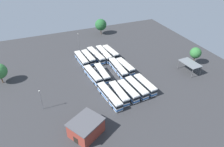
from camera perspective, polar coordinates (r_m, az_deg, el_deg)
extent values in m
plane|color=#333335|center=(87.44, -0.54, -0.25)|extent=(109.37, 109.37, 0.00)
cube|color=silver|center=(79.34, 9.04, -3.05)|extent=(11.73, 3.62, 3.00)
cube|color=beige|center=(78.44, 9.14, -2.13)|extent=(11.25, 3.37, 0.14)
cube|color=black|center=(79.06, 9.07, -2.77)|extent=(11.79, 3.66, 0.96)
cube|color=#1E56A8|center=(79.84, 8.99, -3.54)|extent=(11.79, 3.66, 0.60)
cube|color=black|center=(82.78, 6.75, -0.66)|extent=(0.25, 2.11, 1.11)
cylinder|color=black|center=(81.81, 6.83, -2.73)|extent=(1.02, 0.39, 1.00)
cylinder|color=black|center=(82.98, 8.19, -2.27)|extent=(1.02, 0.39, 1.00)
cylinder|color=black|center=(77.32, 9.79, -5.45)|extent=(1.02, 0.39, 1.00)
cylinder|color=black|center=(78.55, 11.18, -4.92)|extent=(1.02, 0.39, 1.00)
cube|color=silver|center=(77.43, 6.74, -3.87)|extent=(12.16, 3.62, 3.00)
cube|color=beige|center=(76.50, 6.82, -2.93)|extent=(11.67, 3.38, 0.14)
cube|color=black|center=(77.14, 6.76, -3.58)|extent=(12.22, 3.67, 0.96)
cube|color=#1E56A8|center=(77.93, 6.70, -4.36)|extent=(12.22, 3.67, 0.60)
cube|color=black|center=(81.11, 4.43, -1.30)|extent=(0.25, 2.11, 1.11)
cylinder|color=black|center=(80.11, 4.51, -3.45)|extent=(1.02, 0.39, 1.00)
cylinder|color=black|center=(81.19, 5.93, -2.98)|extent=(1.02, 0.39, 1.00)
cylinder|color=black|center=(75.33, 7.49, -6.41)|extent=(1.02, 0.39, 1.00)
cylinder|color=black|center=(76.47, 8.96, -5.86)|extent=(1.02, 0.39, 1.00)
cube|color=silver|center=(75.57, 4.45, -4.78)|extent=(11.44, 3.58, 3.00)
cube|color=beige|center=(74.61, 4.50, -3.83)|extent=(10.97, 3.33, 0.14)
cube|color=black|center=(75.27, 4.47, -4.49)|extent=(11.50, 3.62, 0.96)
cube|color=#1E56A8|center=(76.08, 4.42, -5.28)|extent=(11.50, 3.62, 0.60)
cube|color=black|center=(79.05, 2.32, -2.24)|extent=(0.25, 2.11, 1.11)
cylinder|color=black|center=(78.20, 2.32, -4.41)|extent=(1.02, 0.39, 1.00)
cylinder|color=black|center=(79.19, 3.81, -3.91)|extent=(1.02, 0.39, 1.00)
cylinder|color=black|center=(73.62, 5.06, -7.31)|extent=(1.02, 0.39, 1.00)
cylinder|color=black|center=(74.68, 6.60, -6.74)|extent=(1.02, 0.39, 1.00)
cube|color=silver|center=(74.30, 1.91, -5.44)|extent=(11.90, 2.90, 3.00)
cube|color=beige|center=(73.33, 1.93, -4.48)|extent=(11.42, 2.69, 0.14)
cube|color=black|center=(74.00, 1.91, -5.15)|extent=(11.96, 2.95, 0.96)
cube|color=#1E56A8|center=(74.82, 1.89, -5.95)|extent=(11.96, 2.95, 0.60)
cube|color=black|center=(78.21, 0.01, -2.65)|extent=(0.12, 2.11, 1.11)
cylinder|color=black|center=(77.30, -0.10, -4.88)|extent=(1.01, 0.33, 1.00)
cylinder|color=black|center=(78.10, 1.49, -4.44)|extent=(1.01, 0.33, 1.00)
cylinder|color=black|center=(72.21, 2.32, -8.15)|extent=(1.01, 0.33, 1.00)
cylinder|color=black|center=(73.07, 4.00, -7.63)|extent=(1.01, 0.33, 1.00)
cube|color=silver|center=(73.04, -0.70, -6.21)|extent=(14.36, 4.05, 3.00)
cube|color=beige|center=(72.06, -0.70, -5.25)|extent=(13.78, 3.78, 0.14)
cube|color=black|center=(72.74, -0.70, -5.92)|extent=(14.44, 4.09, 0.96)
cube|color=#1E56A8|center=(73.58, -0.69, -6.72)|extent=(14.44, 4.09, 0.60)
cube|color=black|center=(77.72, -3.18, -2.97)|extent=(0.28, 2.10, 1.11)
cube|color=#47474C|center=(71.99, -0.10, -6.90)|extent=(1.17, 2.70, 2.88)
cylinder|color=black|center=(76.51, -3.04, -5.40)|extent=(1.03, 0.40, 1.00)
cylinder|color=black|center=(77.33, -1.46, -4.88)|extent=(1.03, 0.40, 1.00)
cylinder|color=black|center=(70.55, 0.16, -9.31)|extent=(1.03, 0.40, 1.00)
cylinder|color=black|center=(71.43, 1.85, -8.69)|extent=(1.03, 0.40, 1.00)
cube|color=silver|center=(89.61, 3.65, 1.94)|extent=(11.66, 3.71, 3.00)
cube|color=beige|center=(88.81, 3.69, 2.81)|extent=(11.19, 3.46, 0.14)
cube|color=black|center=(89.36, 3.66, 2.20)|extent=(11.73, 3.75, 0.96)
cube|color=#1E56A8|center=(90.05, 3.63, 1.48)|extent=(11.73, 3.75, 0.60)
cube|color=black|center=(93.54, 1.82, 3.85)|extent=(0.27, 2.11, 1.11)
cylinder|color=black|center=(92.34, 1.84, 2.07)|extent=(1.02, 0.40, 1.00)
cylinder|color=black|center=(93.40, 3.10, 2.43)|extent=(1.02, 0.40, 1.00)
cylinder|color=black|center=(87.23, 4.18, -0.05)|extent=(1.02, 0.40, 1.00)
cylinder|color=black|center=(88.35, 5.48, 0.35)|extent=(1.02, 0.40, 1.00)
cube|color=silver|center=(88.16, 1.68, 1.43)|extent=(14.18, 2.63, 3.00)
cube|color=beige|center=(87.34, 1.70, 2.30)|extent=(13.61, 2.42, 0.14)
cube|color=black|center=(87.90, 1.69, 1.69)|extent=(14.25, 2.67, 0.96)
cube|color=#1E56A8|center=(88.60, 1.67, 0.96)|extent=(14.25, 2.67, 0.60)
cube|color=black|center=(93.47, -0.09, 3.84)|extent=(0.07, 2.11, 1.11)
cube|color=#47474C|center=(86.96, 2.10, 0.93)|extent=(0.91, 2.63, 2.88)
cylinder|color=black|center=(91.87, -0.12, 1.92)|extent=(1.00, 0.30, 1.00)
cylinder|color=black|center=(92.67, 1.23, 2.21)|extent=(1.00, 0.30, 1.00)
cylinder|color=black|center=(85.09, 2.14, -0.92)|extent=(1.00, 0.30, 1.00)
cylinder|color=black|center=(85.96, 3.58, -0.58)|extent=(1.00, 0.30, 1.00)
cube|color=silver|center=(85.05, -2.76, 0.10)|extent=(12.07, 2.58, 3.00)
cube|color=beige|center=(84.20, -2.78, 1.00)|extent=(11.58, 2.37, 0.14)
cube|color=black|center=(84.79, -2.76, 0.37)|extent=(12.13, 2.62, 0.96)
cube|color=#1E56A8|center=(85.51, -2.74, -0.37)|extent=(12.13, 2.62, 0.60)
cube|color=black|center=(89.61, -4.12, 2.35)|extent=(0.06, 2.11, 1.11)
cylinder|color=black|center=(88.42, -4.30, 0.45)|extent=(1.00, 0.30, 1.00)
cylinder|color=black|center=(89.05, -2.86, 0.77)|extent=(1.00, 0.30, 1.00)
cylinder|color=black|center=(82.53, -2.59, -2.14)|extent=(1.00, 0.30, 1.00)
cylinder|color=black|center=(83.21, -1.07, -1.78)|extent=(1.00, 0.30, 1.00)
cube|color=silver|center=(84.10, -5.29, -0.44)|extent=(12.49, 3.90, 3.00)
cube|color=beige|center=(83.25, -5.34, 0.46)|extent=(11.98, 3.64, 0.14)
cube|color=black|center=(83.84, -5.30, -0.16)|extent=(12.55, 3.95, 0.96)
cube|color=#1E56A8|center=(84.57, -5.26, -0.91)|extent=(12.55, 3.95, 0.60)
cube|color=black|center=(88.63, -6.96, 1.80)|extent=(0.29, 2.10, 1.11)
cylinder|color=black|center=(87.41, -6.99, -0.15)|extent=(1.03, 0.41, 1.00)
cylinder|color=black|center=(88.14, -5.58, 0.26)|extent=(1.03, 0.41, 1.00)
cylinder|color=black|center=(81.57, -4.88, -2.72)|extent=(1.03, 0.41, 1.00)
cylinder|color=black|center=(82.36, -3.39, -2.25)|extent=(1.03, 0.41, 1.00)
cube|color=silver|center=(100.88, -0.39, 5.80)|extent=(12.18, 3.91, 3.00)
cube|color=beige|center=(100.17, -0.39, 6.60)|extent=(11.69, 3.65, 0.14)
cube|color=black|center=(100.66, -0.39, 6.05)|extent=(12.25, 3.96, 0.96)
cube|color=#1E56A8|center=(101.27, -0.39, 5.38)|extent=(12.25, 3.96, 0.60)
cube|color=black|center=(105.36, -1.98, 7.39)|extent=(0.30, 2.10, 1.11)
cylinder|color=black|center=(103.90, -1.96, 5.83)|extent=(1.03, 0.41, 1.00)
cylinder|color=black|center=(104.88, -0.80, 6.13)|extent=(1.03, 0.41, 1.00)
cylinder|color=black|center=(98.13, 0.06, 4.11)|extent=(1.03, 0.41, 1.00)
cylinder|color=black|center=(99.17, 1.26, 4.43)|extent=(1.03, 0.41, 1.00)
cube|color=silver|center=(99.50, -2.23, 5.37)|extent=(14.25, 3.07, 3.00)
cube|color=beige|center=(98.78, -2.25, 6.17)|extent=(13.68, 2.85, 0.14)
cube|color=black|center=(99.28, -2.24, 5.61)|extent=(14.33, 3.11, 0.96)
cube|color=#1E56A8|center=(99.89, -2.22, 4.94)|extent=(14.33, 3.11, 0.60)
cube|color=black|center=(105.14, -3.76, 7.27)|extent=(0.13, 2.11, 1.11)
cube|color=#47474C|center=(98.23, -1.88, 4.98)|extent=(0.99, 2.66, 2.88)
cylinder|color=black|center=(103.34, -3.78, 5.62)|extent=(1.01, 0.34, 1.00)
cylinder|color=black|center=(104.11, -2.56, 5.88)|extent=(1.01, 0.34, 1.00)
cylinder|color=black|center=(96.17, -1.84, 3.44)|extent=(1.01, 0.34, 1.00)
cylinder|color=black|center=(96.99, -0.56, 3.73)|extent=(1.01, 0.34, 1.00)
cube|color=silver|center=(98.53, -4.44, 4.99)|extent=(14.39, 4.39, 3.00)
cube|color=beige|center=(97.80, -4.48, 5.80)|extent=(13.80, 4.12, 0.14)
cube|color=black|center=(98.31, -4.46, 5.24)|extent=(14.46, 4.44, 0.96)
cube|color=#1E56A8|center=(98.93, -4.42, 4.56)|extent=(14.46, 4.44, 0.60)
cube|color=black|center=(104.03, -6.22, 6.85)|extent=(0.33, 2.10, 1.11)
cube|color=#47474C|center=(97.29, -4.03, 4.62)|extent=(1.23, 2.72, 2.88)
cylinder|color=black|center=(102.25, -6.11, 5.18)|extent=(1.03, 0.43, 1.00)
cylinder|color=black|center=(103.10, -4.92, 5.50)|extent=(1.03, 0.43, 1.00)
cylinder|color=black|center=(95.25, -3.87, 3.06)|extent=(1.03, 0.43, 1.00)
cylinder|color=black|center=(96.17, -2.61, 3.42)|extent=(1.03, 0.43, 1.00)
cube|color=silver|center=(97.06, -6.48, 4.40)|extent=(11.53, 3.48, 3.00)
cube|color=beige|center=(96.32, -6.54, 5.22)|extent=(11.06, 3.24, 0.14)
cube|color=black|center=(96.83, -6.50, 4.65)|extent=(11.59, 3.52, 0.96)
cube|color=#1E56A8|center=(97.46, -6.45, 3.97)|extent=(11.59, 3.52, 0.60)
cube|color=black|center=(101.55, -7.71, 6.05)|extent=(0.23, 2.11, 1.11)
cylinder|color=black|center=(100.26, -7.82, 4.45)|extent=(1.02, 0.38, 1.00)
cylinder|color=black|center=(100.95, -6.57, 4.76)|extent=(1.02, 0.38, 1.00)
cylinder|color=black|center=(94.46, -6.30, 2.64)|extent=(1.02, 0.38, 1.00)
cylinder|color=black|center=(95.19, -4.98, 2.98)|extent=(1.02, 0.38, 1.00)
cube|color=silver|center=(95.95, -8.36, 3.89)|extent=(12.42, 3.40, 3.00)
cube|color=beige|center=(95.20, -8.44, 4.72)|extent=(11.92, 3.16, 0.14)
cube|color=black|center=(95.72, -8.39, 4.14)|extent=(12.49, 3.44, 0.96)
cube|color=#1E56A8|center=(96.36, -8.32, 3.45)|extent=(12.49, 3.44, 0.60)
cube|color=black|center=(100.89, -9.57, 5.69)|extent=(0.20, 2.11, 1.11)
cylinder|color=black|center=(99.48, -9.68, 4.03)|extent=(1.02, 0.37, 1.00)
cylinder|color=black|center=(100.07, -8.40, 4.34)|extent=(1.02, 0.37, 1.00)
cylinder|color=black|center=(93.13, -8.20, 2.01)|extent=(1.02, 0.37, 1.00)
cylinder|color=black|center=(93.76, -6.84, 2.36)|extent=(1.02, 0.37, 1.00)
cube|color=maroon|center=(62.21, -7.13, -14.62)|extent=(10.49, 11.00, 4.62)
cube|color=#4C4C51|center=(60.40, -7.29, -13.02)|extent=(11.12, 11.66, 0.36)
cube|color=black|center=(61.29, -9.92, -17.65)|extent=(1.59, 0.95, 2.20)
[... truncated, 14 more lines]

